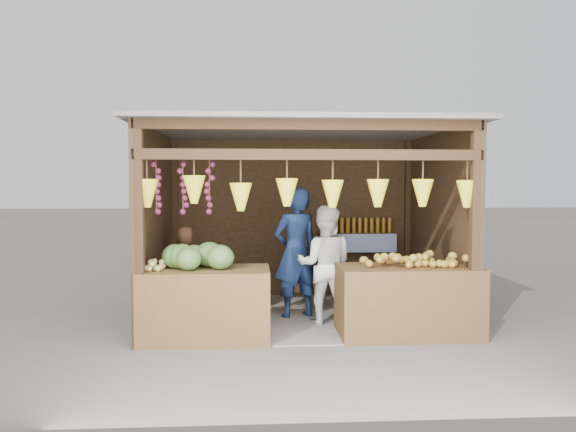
# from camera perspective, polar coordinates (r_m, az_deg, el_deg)

# --- Properties ---
(ground) EXTENTS (80.00, 80.00, 0.00)m
(ground) POSITION_cam_1_polar(r_m,az_deg,el_deg) (8.07, 1.20, -10.16)
(ground) COLOR #514F49
(ground) RESTS_ON ground
(stall_structure) EXTENTS (4.30, 3.30, 2.66)m
(stall_structure) POSITION_cam_1_polar(r_m,az_deg,el_deg) (7.81, 1.00, 1.75)
(stall_structure) COLOR slate
(stall_structure) RESTS_ON ground
(back_shelf) EXTENTS (1.25, 0.32, 1.32)m
(back_shelf) POSITION_cam_1_polar(r_m,az_deg,el_deg) (9.32, 7.01, -2.95)
(back_shelf) COLOR #382314
(back_shelf) RESTS_ON ground
(counter_left) EXTENTS (1.53, 0.85, 0.86)m
(counter_left) POSITION_cam_1_polar(r_m,az_deg,el_deg) (6.88, -8.36, -8.85)
(counter_left) COLOR #493318
(counter_left) RESTS_ON ground
(counter_right) EXTENTS (1.71, 0.85, 0.86)m
(counter_right) POSITION_cam_1_polar(r_m,az_deg,el_deg) (7.14, 12.06, -8.43)
(counter_right) COLOR #4E321A
(counter_right) RESTS_ON ground
(stool) EXTENTS (0.30, 0.30, 0.28)m
(stool) POSITION_cam_1_polar(r_m,az_deg,el_deg) (8.21, -10.37, -8.97)
(stool) COLOR black
(stool) RESTS_ON ground
(man_standing) EXTENTS (0.78, 0.65, 1.83)m
(man_standing) POSITION_cam_1_polar(r_m,az_deg,el_deg) (7.84, 0.81, -3.76)
(man_standing) COLOR #122145
(man_standing) RESTS_ON ground
(woman_standing) EXTENTS (0.86, 0.72, 1.58)m
(woman_standing) POSITION_cam_1_polar(r_m,az_deg,el_deg) (7.53, 3.76, -4.97)
(woman_standing) COLOR silver
(woman_standing) RESTS_ON ground
(vendor_seated) EXTENTS (0.52, 0.37, 1.00)m
(vendor_seated) POSITION_cam_1_polar(r_m,az_deg,el_deg) (8.10, -10.41, -4.54)
(vendor_seated) COLOR brown
(vendor_seated) RESTS_ON stool
(melon_pile) EXTENTS (1.00, 0.50, 0.32)m
(melon_pile) POSITION_cam_1_polar(r_m,az_deg,el_deg) (6.82, -8.93, -3.95)
(melon_pile) COLOR #154412
(melon_pile) RESTS_ON counter_left
(tanfruit_pile) EXTENTS (0.34, 0.40, 0.13)m
(tanfruit_pile) POSITION_cam_1_polar(r_m,az_deg,el_deg) (6.81, -13.55, -4.81)
(tanfruit_pile) COLOR tan
(tanfruit_pile) RESTS_ON counter_left
(mango_pile) EXTENTS (1.40, 0.64, 0.22)m
(mango_pile) POSITION_cam_1_polar(r_m,az_deg,el_deg) (7.08, 12.50, -4.12)
(mango_pile) COLOR #AE4D17
(mango_pile) RESTS_ON counter_right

